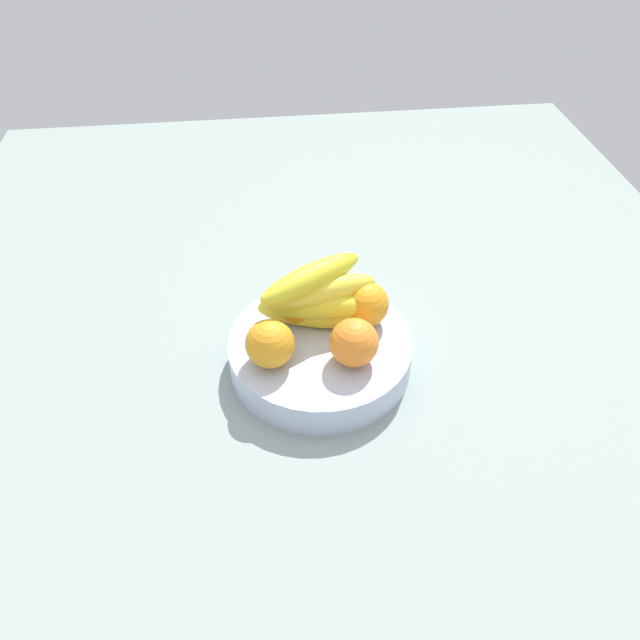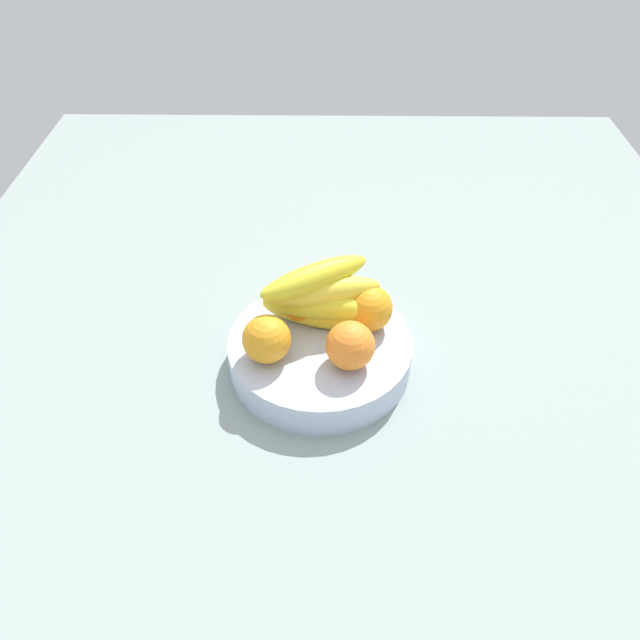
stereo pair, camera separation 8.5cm
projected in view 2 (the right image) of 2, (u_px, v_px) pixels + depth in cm
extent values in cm
cube|color=gray|center=(339.00, 377.00, 94.05)|extent=(180.00, 140.00, 3.00)
cylinder|color=silver|center=(320.00, 353.00, 92.25)|extent=(26.90, 26.90, 5.03)
sphere|color=orange|center=(350.00, 346.00, 84.89)|extent=(6.84, 6.84, 6.84)
sphere|color=orange|center=(369.00, 308.00, 90.69)|extent=(6.84, 6.84, 6.84)
sphere|color=orange|center=(302.00, 299.00, 92.22)|extent=(6.84, 6.84, 6.84)
sphere|color=orange|center=(267.00, 339.00, 85.84)|extent=(6.84, 6.84, 6.84)
ellipsoid|color=yellow|center=(317.00, 313.00, 91.99)|extent=(8.52, 17.44, 4.00)
ellipsoid|color=yellow|center=(320.00, 306.00, 89.94)|extent=(6.05, 17.36, 4.00)
ellipsoid|color=yellow|center=(322.00, 291.00, 88.89)|extent=(7.06, 17.45, 4.00)
ellipsoid|color=yellow|center=(315.00, 277.00, 87.71)|extent=(12.13, 16.66, 4.00)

